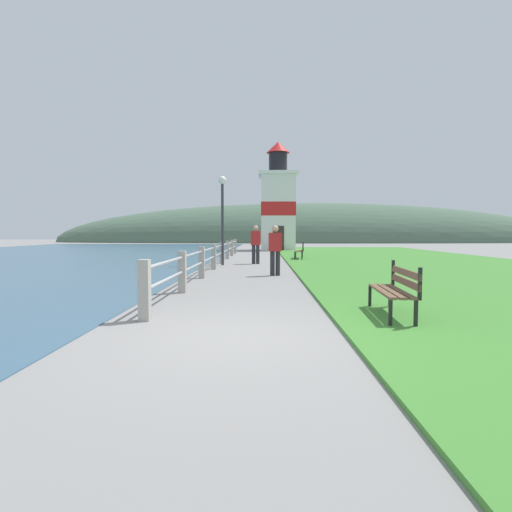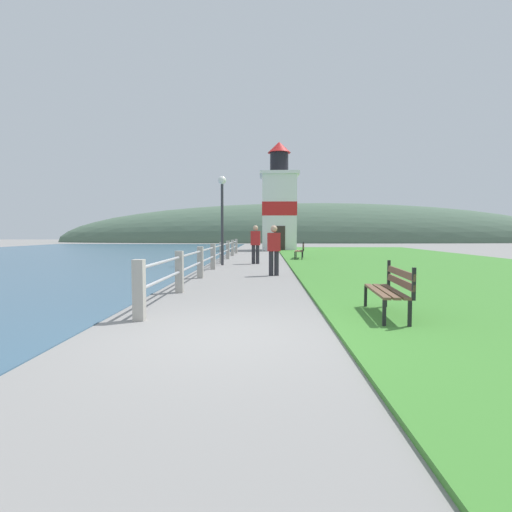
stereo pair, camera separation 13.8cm
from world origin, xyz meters
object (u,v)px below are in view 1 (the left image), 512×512
(person_strolling, at_px, (256,243))
(person_by_railing, at_px, (275,248))
(lighthouse, at_px, (278,205))
(lamp_post, at_px, (222,204))
(park_bench_midway, at_px, (300,250))
(park_bench_near, at_px, (396,287))

(person_strolling, xyz_separation_m, person_by_railing, (0.75, -5.11, -0.05))
(lighthouse, xyz_separation_m, lamp_post, (-3.05, -15.81, -1.03))
(park_bench_midway, distance_m, person_strolling, 3.82)
(person_by_railing, bearing_deg, park_bench_near, -174.65)
(lamp_post, bearing_deg, park_bench_midway, 44.44)
(park_bench_midway, relative_size, lighthouse, 0.20)
(park_bench_near, height_order, lighthouse, lighthouse)
(park_bench_near, bearing_deg, lamp_post, -65.78)
(person_by_railing, distance_m, lamp_post, 5.19)
(person_by_railing, relative_size, lamp_post, 0.43)
(lighthouse, distance_m, person_by_railing, 20.36)
(person_by_railing, bearing_deg, park_bench_midway, -21.10)
(park_bench_near, relative_size, park_bench_midway, 0.92)
(park_bench_midway, height_order, person_strolling, person_strolling)
(park_bench_near, bearing_deg, lighthouse, -83.73)
(lighthouse, xyz_separation_m, person_by_railing, (-0.83, -20.14, -2.85))
(lighthouse, bearing_deg, person_strolling, -96.02)
(park_bench_near, xyz_separation_m, person_by_railing, (-1.83, 6.75, 0.39))
(park_bench_near, relative_size, lamp_post, 0.42)
(lamp_post, bearing_deg, lighthouse, 79.08)
(lighthouse, distance_m, person_strolling, 15.37)
(person_strolling, bearing_deg, lighthouse, -3.00)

